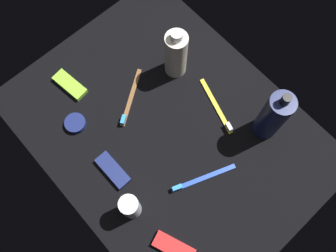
% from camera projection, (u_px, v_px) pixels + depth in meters
% --- Properties ---
extents(ground_plane, '(0.84, 0.64, 0.01)m').
position_uv_depth(ground_plane, '(168.00, 130.00, 1.00)').
color(ground_plane, black).
extents(lotion_bottle, '(0.06, 0.06, 0.21)m').
position_uv_depth(lotion_bottle, '(273.00, 116.00, 0.90)').
color(lotion_bottle, '#171E49').
rests_on(lotion_bottle, ground_plane).
extents(bodywash_bottle, '(0.06, 0.06, 0.18)m').
position_uv_depth(bodywash_bottle, '(176.00, 54.00, 0.98)').
color(bodywash_bottle, silver).
rests_on(bodywash_bottle, ground_plane).
extents(deodorant_stick, '(0.05, 0.05, 0.11)m').
position_uv_depth(deodorant_stick, '(130.00, 207.00, 0.87)').
color(deodorant_stick, silver).
rests_on(deodorant_stick, ground_plane).
extents(toothbrush_blue, '(0.08, 0.17, 0.02)m').
position_uv_depth(toothbrush_blue, '(200.00, 179.00, 0.94)').
color(toothbrush_blue, blue).
rests_on(toothbrush_blue, ground_plane).
extents(toothbrush_brown, '(0.11, 0.16, 0.02)m').
position_uv_depth(toothbrush_brown, '(130.00, 100.00, 1.01)').
color(toothbrush_brown, brown).
rests_on(toothbrush_brown, ground_plane).
extents(toothbrush_yellow, '(0.18, 0.07, 0.02)m').
position_uv_depth(toothbrush_yellow, '(218.00, 109.00, 1.01)').
color(toothbrush_yellow, yellow).
rests_on(toothbrush_yellow, ground_plane).
extents(snack_bar_lime, '(0.11, 0.05, 0.01)m').
position_uv_depth(snack_bar_lime, '(70.00, 85.00, 1.03)').
color(snack_bar_lime, '#8CD133').
rests_on(snack_bar_lime, ground_plane).
extents(snack_bar_red, '(0.11, 0.07, 0.01)m').
position_uv_depth(snack_bar_red, '(174.00, 247.00, 0.88)').
color(snack_bar_red, red).
rests_on(snack_bar_red, ground_plane).
extents(snack_bar_navy, '(0.10, 0.04, 0.01)m').
position_uv_depth(snack_bar_navy, '(113.00, 170.00, 0.95)').
color(snack_bar_navy, navy).
rests_on(snack_bar_navy, ground_plane).
extents(cream_tin_left, '(0.06, 0.06, 0.02)m').
position_uv_depth(cream_tin_left, '(75.00, 123.00, 0.99)').
color(cream_tin_left, navy).
rests_on(cream_tin_left, ground_plane).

